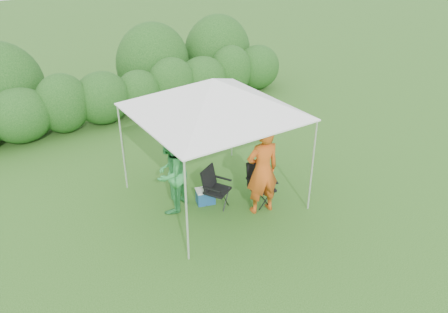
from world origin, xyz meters
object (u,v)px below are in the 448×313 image
cooler (205,196)px  man (262,170)px  canopy (213,96)px  chair_left (214,185)px  chair_right (260,181)px  woman (170,173)px

cooler → man: bearing=-30.5°
canopy → man: bearing=-58.9°
man → chair_left: bearing=-35.0°
chair_right → canopy: bearing=152.6°
chair_right → cooler: bearing=163.8°
man → woman: (-1.59, 1.10, -0.09)m
chair_right → woman: 1.99m
woman → cooler: size_ratio=3.80×
woman → cooler: (0.73, -0.19, -0.74)m
chair_left → cooler: (-0.11, 0.18, -0.34)m
canopy → woman: (-1.00, 0.12, -1.55)m
man → cooler: (-0.86, 0.91, -0.83)m
chair_left → woman: bearing=127.1°
woman → man: bearing=110.7°
canopy → man: (0.59, -0.98, -1.46)m
canopy → cooler: canopy is taller
woman → cooler: 1.05m
chair_right → man: man is taller
woman → cooler: bearing=130.3°
canopy → chair_left: size_ratio=3.41×
canopy → woman: canopy is taller
chair_left → cooler: chair_left is taller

